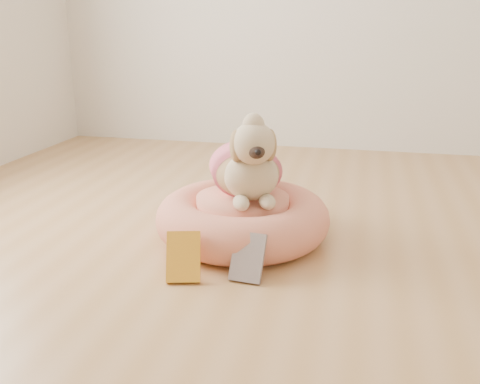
% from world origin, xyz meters
% --- Properties ---
extents(floor, '(4.50, 4.50, 0.00)m').
position_xyz_m(floor, '(0.00, 0.00, 0.00)').
color(floor, '#B8844C').
rests_on(floor, ground).
extents(pet_bed, '(0.73, 0.73, 0.19)m').
position_xyz_m(pet_bed, '(-0.21, 0.44, 0.09)').
color(pet_bed, '#E6795A').
rests_on(pet_bed, floor).
extents(dog, '(0.51, 0.60, 0.37)m').
position_xyz_m(dog, '(-0.19, 0.45, 0.38)').
color(dog, brown).
rests_on(dog, pet_bed).
extents(book_yellow, '(0.15, 0.14, 0.17)m').
position_xyz_m(book_yellow, '(-0.33, 0.02, 0.08)').
color(book_yellow, yellow).
rests_on(book_yellow, floor).
extents(book_white, '(0.12, 0.12, 0.16)m').
position_xyz_m(book_white, '(-0.11, 0.08, 0.08)').
color(book_white, silver).
rests_on(book_white, floor).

